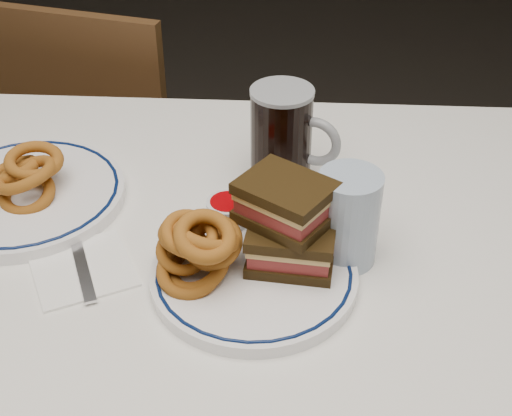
# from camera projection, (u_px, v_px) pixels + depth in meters

# --- Properties ---
(dining_table) EXTENTS (1.27, 0.87, 0.75)m
(dining_table) POSITION_uv_depth(u_px,v_px,m) (149.00, 306.00, 1.02)
(dining_table) COLOR white
(dining_table) RESTS_ON floor
(chair_far) EXTENTS (0.46, 0.46, 0.84)m
(chair_far) POSITION_uv_depth(u_px,v_px,m) (114.00, 150.00, 1.72)
(chair_far) COLOR #4C3218
(chair_far) RESTS_ON floor
(main_plate) EXTENTS (0.26, 0.26, 0.02)m
(main_plate) POSITION_uv_depth(u_px,v_px,m) (254.00, 275.00, 0.90)
(main_plate) COLOR white
(main_plate) RESTS_ON dining_table
(reuben_sandwich) EXTENTS (0.14, 0.13, 0.11)m
(reuben_sandwich) POSITION_uv_depth(u_px,v_px,m) (288.00, 223.00, 0.88)
(reuben_sandwich) COLOR black
(reuben_sandwich) RESTS_ON main_plate
(onion_rings_main) EXTENTS (0.11, 0.12, 0.12)m
(onion_rings_main) POSITION_uv_depth(u_px,v_px,m) (198.00, 246.00, 0.87)
(onion_rings_main) COLOR brown
(onion_rings_main) RESTS_ON main_plate
(ketchup_ramekin) EXTENTS (0.06, 0.06, 0.03)m
(ketchup_ramekin) POSITION_uv_depth(u_px,v_px,m) (228.00, 210.00, 0.96)
(ketchup_ramekin) COLOR silver
(ketchup_ramekin) RESTS_ON main_plate
(beer_mug) EXTENTS (0.13, 0.09, 0.15)m
(beer_mug) POSITION_uv_depth(u_px,v_px,m) (283.00, 137.00, 1.04)
(beer_mug) COLOR black
(beer_mug) RESTS_ON dining_table
(water_glass) EXTENTS (0.08, 0.08, 0.13)m
(water_glass) POSITION_uv_depth(u_px,v_px,m) (347.00, 218.00, 0.90)
(water_glass) COLOR #9CB0CA
(water_glass) RESTS_ON dining_table
(far_plate) EXTENTS (0.29, 0.29, 0.02)m
(far_plate) POSITION_uv_depth(u_px,v_px,m) (24.00, 195.00, 1.04)
(far_plate) COLOR white
(far_plate) RESTS_ON dining_table
(onion_rings_far) EXTENTS (0.12, 0.12, 0.07)m
(onion_rings_far) POSITION_uv_depth(u_px,v_px,m) (25.00, 175.00, 1.02)
(onion_rings_far) COLOR brown
(onion_rings_far) RESTS_ON far_plate
(napkin_fork) EXTENTS (0.16, 0.17, 0.01)m
(napkin_fork) POSITION_uv_depth(u_px,v_px,m) (82.00, 267.00, 0.92)
(napkin_fork) COLOR white
(napkin_fork) RESTS_ON dining_table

